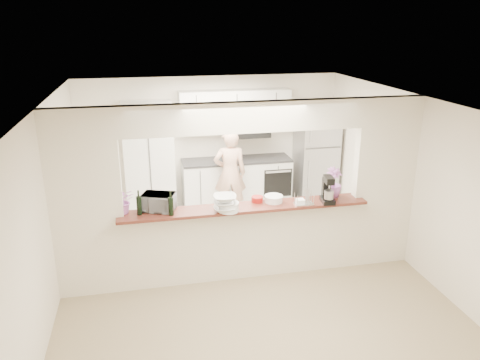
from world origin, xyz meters
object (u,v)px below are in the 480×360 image
object	(u,v)px
refrigerator	(316,160)
stand_mixer	(328,191)
toaster_oven	(158,202)
person	(230,174)

from	to	relation	value
refrigerator	stand_mixer	xyz separation A→B (m)	(-0.91, -2.79, 0.41)
refrigerator	toaster_oven	distance (m)	4.14
refrigerator	person	xyz separation A→B (m)	(-1.83, -0.45, -0.03)
stand_mixer	toaster_oven	bearing A→B (deg)	175.33
stand_mixer	person	bearing A→B (deg)	111.41
refrigerator	toaster_oven	xyz separation A→B (m)	(-3.20, -2.60, 0.36)
toaster_oven	person	distance (m)	2.58
toaster_oven	stand_mixer	size ratio (longest dim) A/B	1.10
stand_mixer	refrigerator	bearing A→B (deg)	71.96
refrigerator	stand_mixer	distance (m)	2.96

